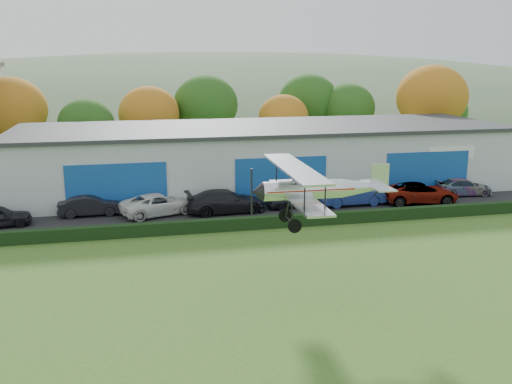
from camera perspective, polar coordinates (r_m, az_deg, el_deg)
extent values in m
plane|color=#316620|center=(21.88, 4.66, -16.25)|extent=(300.00, 300.00, 0.00)
cube|color=black|center=(41.54, 0.19, -1.68)|extent=(48.00, 9.00, 0.05)
cube|color=black|center=(36.94, 1.81, -3.00)|extent=(46.00, 0.60, 0.80)
cube|color=#B2B7BC|center=(48.11, 0.71, 3.41)|extent=(40.00, 12.00, 5.00)
cube|color=#2D3033|center=(47.72, 0.72, 6.55)|extent=(40.60, 12.60, 0.30)
cube|color=#14489A|center=(41.12, -13.83, 0.32)|extent=(7.00, 0.12, 3.60)
cube|color=#14489A|center=(42.48, 2.55, 1.11)|extent=(7.00, 0.12, 3.60)
cube|color=#14489A|center=(46.97, 16.85, 1.73)|extent=(7.00, 0.12, 3.60)
cylinder|color=#3D2614|center=(59.95, -23.09, 3.43)|extent=(0.36, 0.36, 3.15)
ellipsoid|color=#956212|center=(59.43, -23.48, 7.66)|extent=(6.84, 6.84, 6.16)
cylinder|color=#3D2614|center=(57.12, -16.50, 3.15)|extent=(0.36, 0.36, 2.45)
ellipsoid|color=#1E4C14|center=(56.65, -16.73, 6.60)|extent=(5.32, 5.32, 4.79)
cylinder|color=#3D2614|center=(58.93, -10.55, 3.94)|extent=(0.36, 0.36, 2.80)
ellipsoid|color=#956212|center=(58.43, -10.72, 7.78)|extent=(6.08, 6.08, 5.47)
cylinder|color=#3D2614|center=(61.35, -5.01, 4.65)|extent=(0.36, 0.36, 3.15)
ellipsoid|color=#1E4C14|center=(60.84, -5.09, 8.80)|extent=(6.84, 6.84, 6.16)
cylinder|color=#3D2614|center=(61.00, 2.74, 4.30)|extent=(0.36, 0.36, 2.45)
ellipsoid|color=#956212|center=(60.55, 2.78, 7.54)|extent=(5.32, 5.32, 4.79)
cylinder|color=#3D2614|center=(65.34, 9.10, 4.91)|extent=(0.36, 0.36, 2.80)
ellipsoid|color=#1E4C14|center=(64.89, 9.23, 8.37)|extent=(6.08, 6.08, 5.47)
cylinder|color=#3D2614|center=(65.13, 16.99, 4.78)|extent=(0.36, 0.36, 3.50)
ellipsoid|color=#956212|center=(64.63, 17.29, 9.12)|extent=(7.60, 7.60, 6.84)
cylinder|color=#3D2614|center=(70.62, 18.23, 4.89)|extent=(0.36, 0.36, 2.45)
ellipsoid|color=#1E4C14|center=(70.23, 18.44, 7.68)|extent=(5.32, 5.32, 4.79)
cylinder|color=#3D2614|center=(65.86, 5.21, 5.24)|extent=(0.36, 0.36, 3.15)
ellipsoid|color=#1E4C14|center=(65.39, 5.30, 9.11)|extent=(6.84, 6.84, 6.16)
ellipsoid|color=#4C6642|center=(162.36, -3.09, 4.04)|extent=(320.00, 196.00, 56.00)
ellipsoid|color=#4C6642|center=(186.03, 18.81, 6.25)|extent=(240.00, 126.00, 36.00)
imported|color=black|center=(41.17, -16.31, -1.28)|extent=(4.47, 1.69, 1.46)
imported|color=silver|center=(40.29, -9.73, -1.21)|extent=(5.93, 4.19, 1.50)
imported|color=black|center=(40.29, -3.08, -0.93)|extent=(5.78, 2.61, 1.64)
imported|color=black|center=(41.74, 3.63, -0.65)|extent=(4.11, 2.06, 1.34)
imported|color=navy|center=(42.86, 9.64, -0.23)|extent=(5.09, 1.95, 1.65)
imported|color=gray|center=(44.60, 16.18, -0.09)|extent=(5.95, 3.29, 1.58)
imported|color=gray|center=(48.34, 20.13, 0.49)|extent=(4.79, 2.31, 1.35)
cylinder|color=silver|center=(25.60, 4.72, 0.21)|extent=(3.70, 0.96, 0.87)
cone|color=silver|center=(26.53, 10.78, 0.48)|extent=(2.15, 0.92, 0.87)
cone|color=black|center=(25.13, 0.14, 0.00)|extent=(0.50, 0.88, 0.87)
cube|color=#AB2108|center=(25.67, 5.35, 0.34)|extent=(4.09, 0.99, 0.06)
cube|color=black|center=(25.65, 5.78, 1.14)|extent=(1.18, 0.61, 0.24)
cube|color=silver|center=(25.62, 4.29, -0.44)|extent=(1.37, 7.00, 0.10)
cube|color=silver|center=(25.29, 3.92, 2.42)|extent=(1.48, 7.39, 0.10)
cylinder|color=black|center=(22.99, 4.92, -0.37)|extent=(0.06, 0.06, 1.26)
cylinder|color=black|center=(23.24, 6.99, -0.27)|extent=(0.06, 0.06, 1.26)
cylinder|color=black|center=(27.76, 2.08, 2.05)|extent=(0.06, 0.06, 1.26)
cylinder|color=black|center=(27.97, 3.82, 2.12)|extent=(0.06, 0.06, 1.26)
cylinder|color=black|center=(25.04, 4.11, 1.51)|extent=(0.06, 0.21, 0.72)
cylinder|color=black|center=(25.68, 3.72, 1.81)|extent=(0.06, 0.21, 0.72)
cylinder|color=black|center=(25.27, 3.67, -1.88)|extent=(0.08, 0.68, 1.19)
cylinder|color=black|center=(26.04, 3.21, -1.41)|extent=(0.08, 0.68, 1.19)
cylinder|color=black|center=(25.81, 3.42, -2.89)|extent=(0.11, 1.84, 0.07)
cylinder|color=black|center=(25.00, 3.92, -3.43)|extent=(0.62, 0.15, 0.62)
cylinder|color=black|center=(26.62, 2.95, -2.37)|extent=(0.62, 0.15, 0.62)
cylinder|color=black|center=(26.84, 12.11, 0.03)|extent=(0.36, 0.07, 0.41)
cube|color=silver|center=(26.77, 12.14, 0.64)|extent=(0.93, 2.54, 0.06)
cube|color=silver|center=(26.71, 12.38, 1.66)|extent=(0.87, 0.08, 1.07)
cube|color=black|center=(25.08, -0.44, -0.03)|extent=(0.06, 0.12, 2.13)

